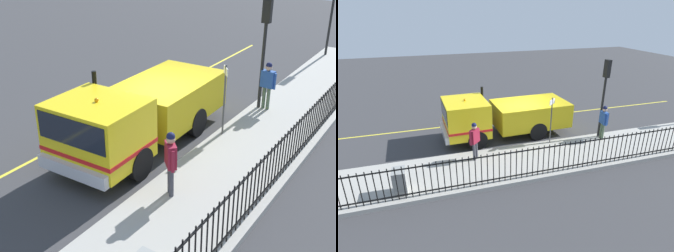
% 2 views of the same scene
% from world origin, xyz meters
% --- Properties ---
extents(ground_plane, '(60.70, 60.70, 0.00)m').
position_xyz_m(ground_plane, '(0.00, 0.00, 0.00)').
color(ground_plane, '#38383A').
rests_on(ground_plane, ground).
extents(sidewalk_slab, '(3.05, 27.59, 0.17)m').
position_xyz_m(sidewalk_slab, '(3.26, 0.00, 0.09)').
color(sidewalk_slab, '#A3A099').
rests_on(sidewalk_slab, ground).
extents(lane_marking, '(0.12, 24.83, 0.01)m').
position_xyz_m(lane_marking, '(-2.05, 0.00, 0.00)').
color(lane_marking, yellow).
rests_on(lane_marking, ground).
extents(work_truck, '(2.62, 6.81, 2.52)m').
position_xyz_m(work_truck, '(0.11, -1.32, 1.23)').
color(work_truck, yellow).
rests_on(work_truck, ground).
extents(worker_standing, '(0.51, 0.51, 1.75)m').
position_xyz_m(worker_standing, '(2.52, -3.05, 1.25)').
color(worker_standing, maroon).
rests_on(worker_standing, sidewalk_slab).
extents(pedestrian_distant, '(0.65, 0.28, 1.77)m').
position_xyz_m(pedestrian_distant, '(2.34, 3.61, 1.26)').
color(pedestrian_distant, '#264C99').
rests_on(pedestrian_distant, sidewalk_slab).
extents(iron_fence, '(0.04, 23.49, 1.30)m').
position_xyz_m(iron_fence, '(4.55, -0.00, 0.83)').
color(iron_fence, black).
rests_on(iron_fence, sidewalk_slab).
extents(traffic_light_near, '(0.30, 0.21, 3.99)m').
position_xyz_m(traffic_light_near, '(2.08, 3.60, 3.01)').
color(traffic_light_near, black).
rests_on(traffic_light_near, sidewalk_slab).
extents(utility_cabinet, '(0.64, 0.46, 0.94)m').
position_xyz_m(utility_cabinet, '(4.11, -6.14, 0.64)').
color(utility_cabinet, gray).
rests_on(utility_cabinet, sidewalk_slab).
extents(traffic_cone, '(0.44, 0.44, 0.64)m').
position_xyz_m(traffic_cone, '(-1.90, -2.62, 0.32)').
color(traffic_cone, orange).
rests_on(traffic_cone, ground).
extents(street_sign, '(0.34, 0.41, 2.35)m').
position_xyz_m(street_sign, '(1.99, 0.84, 1.64)').
color(street_sign, '#4C4C4C').
rests_on(street_sign, sidewalk_slab).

